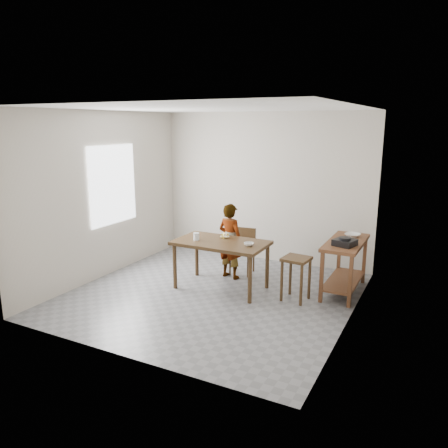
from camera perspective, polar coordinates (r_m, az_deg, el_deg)
The scene contains 17 objects.
floor at distance 6.62m, azimuth -1.60°, elevation -9.34°, with size 4.00×4.00×0.04m, color slate.
ceiling at distance 6.12m, azimuth -1.77°, elevation 15.09°, with size 4.00×4.00×0.04m, color white.
wall_back at distance 8.03m, azimuth 5.31°, elevation 4.76°, with size 4.00×0.04×2.70m, color beige.
wall_front at distance 4.61m, azimuth -13.90°, elevation -1.82°, with size 4.00×0.04×2.70m, color beige.
wall_left at distance 7.40m, azimuth -15.54°, elevation 3.63°, with size 0.04×4.00×2.70m, color beige.
wall_right at distance 5.56m, azimuth 16.87°, elevation 0.53°, with size 0.04×4.00×2.70m, color beige.
window_pane at distance 7.50m, azimuth -14.29°, elevation 4.98°, with size 0.02×1.10×1.30m, color white.
dining_table at distance 6.73m, azimuth -0.39°, elevation -5.36°, with size 1.40×0.80×0.75m, color #3D2916, non-canonical shape.
prep_counter at distance 6.81m, azimuth 15.43°, elevation -5.41°, with size 0.50×1.20×0.80m, color brown, non-canonical shape.
child at distance 7.12m, azimuth 0.84°, elevation -2.24°, with size 0.45×0.30×1.24m, color white.
dining_chair at distance 7.38m, azimuth 2.37°, elevation -3.63°, with size 0.37×0.37×0.76m, color #3D2916, non-canonical shape.
stool at distance 6.39m, azimuth 9.34°, elevation -7.07°, with size 0.36×0.36×0.64m, color #3D2916, non-canonical shape.
glass_tumbler at distance 6.70m, azimuth -3.63°, elevation -1.63°, with size 0.09×0.09×0.11m, color white.
small_bowl at distance 6.40m, azimuth 3.26°, elevation -2.65°, with size 0.14×0.14×0.05m, color silver.
banana at distance 6.80m, azimuth 0.08°, elevation -1.63°, with size 0.16×0.11×0.06m, color gold, non-canonical shape.
serving_bowl at distance 6.96m, azimuth 16.45°, elevation -1.41°, with size 0.22×0.22×0.06m, color silver.
gas_burner at distance 6.44m, azimuth 15.50°, elevation -2.33°, with size 0.28×0.28×0.09m, color black.
Camera 1 is at (2.96, -5.36, 2.50)m, focal length 35.00 mm.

